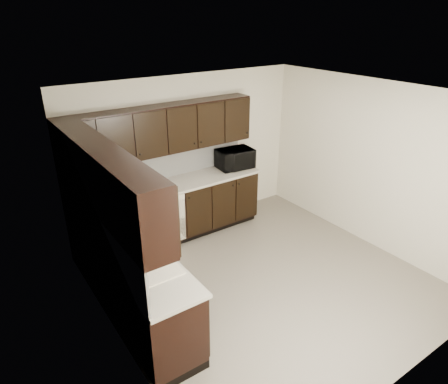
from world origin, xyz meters
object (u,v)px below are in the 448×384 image
at_px(toaster_oven, 84,196).
at_px(microwave, 235,159).
at_px(sink, 145,269).
at_px(blue_pitcher, 140,242).
at_px(storage_bin, 107,220).

bearing_deg(toaster_oven, microwave, -5.62).
relative_size(sink, blue_pitcher, 2.69).
xyz_separation_m(microwave, storage_bin, (-2.47, -0.73, -0.07)).
bearing_deg(blue_pitcher, sink, -79.49).
height_order(sink, blue_pitcher, blue_pitcher).
distance_m(microwave, toaster_oven, 2.50).
xyz_separation_m(toaster_oven, storage_bin, (0.03, -0.78, -0.03)).
bearing_deg(blue_pitcher, toaster_oven, 117.84).
distance_m(toaster_oven, blue_pitcher, 1.58).
relative_size(microwave, toaster_oven, 1.62).
bearing_deg(blue_pitcher, storage_bin, 119.79).
xyz_separation_m(microwave, toaster_oven, (-2.50, 0.05, -0.05)).
bearing_deg(sink, microwave, 35.40).
bearing_deg(microwave, blue_pitcher, -142.03).
bearing_deg(toaster_oven, blue_pitcher, -90.28).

